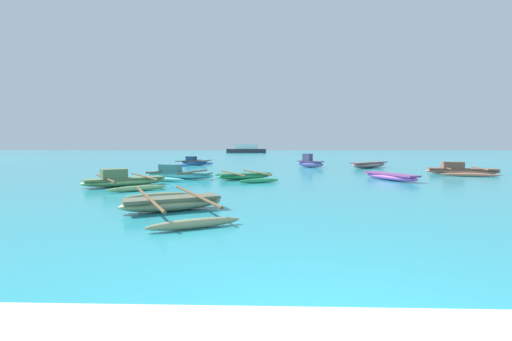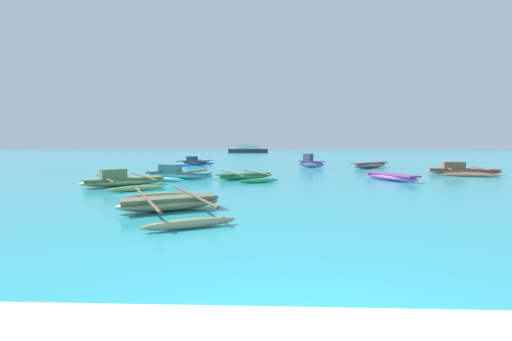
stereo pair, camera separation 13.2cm
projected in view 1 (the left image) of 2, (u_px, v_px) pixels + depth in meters
name	position (u px, v px, depth m)	size (l,w,h in m)	color
moored_boat_0	(194.00, 162.00, 28.92)	(2.87, 3.90, 0.74)	#2C589D
moored_boat_1	(177.00, 174.00, 17.04)	(3.78, 3.61, 0.71)	#65D3D3
moored_boat_2	(244.00, 176.00, 16.70)	(3.35, 4.20, 0.36)	#31AD65
moored_boat_3	(390.00, 176.00, 16.31)	(1.90, 3.38, 0.33)	#D360D0
moored_boat_4	(369.00, 165.00, 25.39)	(3.58, 3.20, 0.43)	#BB868D
moored_boat_5	(310.00, 163.00, 25.91)	(2.04, 1.98, 1.04)	#7B63B1
moored_boat_6	(172.00, 203.00, 8.64)	(3.70, 4.76, 0.40)	#96996D
moored_boat_7	(123.00, 180.00, 13.91)	(4.08, 4.53, 0.72)	#8CBD70
moored_boat_8	(461.00, 170.00, 19.68)	(3.91, 3.94, 0.71)	#D37459
distant_ferry	(246.00, 149.00, 79.04)	(9.08, 2.00, 2.00)	#2D333D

